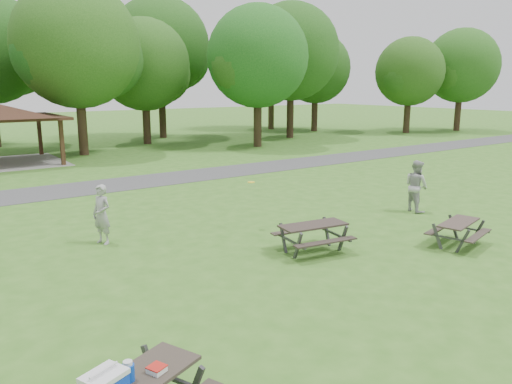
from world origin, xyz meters
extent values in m
plane|color=#35681D|center=(0.00, 0.00, 0.00)|extent=(160.00, 160.00, 0.00)
cube|color=#3E3F41|center=(0.00, 14.00, 0.01)|extent=(120.00, 3.20, 0.02)
cube|color=#322012|center=(-0.30, 21.30, 1.30)|extent=(0.22, 0.22, 2.60)
cube|color=#311C11|center=(-0.30, 26.70, 1.30)|extent=(0.22, 0.22, 2.60)
cylinder|color=#2F2014|center=(2.00, 25.00, 2.01)|extent=(0.60, 0.60, 4.02)
sphere|color=#204D16|center=(2.00, 25.00, 7.02)|extent=(8.00, 8.00, 8.00)
sphere|color=#184212|center=(3.80, 25.30, 6.22)|extent=(5.20, 5.20, 5.20)
sphere|color=#144815|center=(0.40, 24.80, 6.42)|extent=(4.80, 4.80, 4.80)
cylinder|color=black|center=(8.00, 28.50, 1.72)|extent=(0.60, 0.60, 3.43)
sphere|color=#1D4714|center=(8.00, 28.50, 6.05)|extent=(7.00, 7.00, 7.00)
sphere|color=#1D4513|center=(9.57, 28.80, 5.36)|extent=(4.55, 4.55, 4.55)
sphere|color=#133F12|center=(6.60, 28.30, 5.53)|extent=(4.20, 4.20, 4.20)
cylinder|color=black|center=(14.00, 22.00, 1.89)|extent=(0.60, 0.60, 3.78)
sphere|color=#164E17|center=(14.00, 22.00, 6.55)|extent=(7.40, 7.40, 7.40)
sphere|color=#1B4915|center=(15.66, 22.30, 5.81)|extent=(4.81, 4.81, 4.81)
sphere|color=#1D4814|center=(12.52, 21.80, 6.00)|extent=(4.44, 4.44, 4.44)
cylinder|color=black|center=(20.00, 25.50, 2.10)|extent=(0.60, 0.60, 4.20)
sphere|color=#184513|center=(20.00, 25.50, 7.27)|extent=(8.20, 8.20, 8.20)
sphere|color=#163F12|center=(21.84, 25.80, 6.45)|extent=(5.33, 5.33, 5.33)
sphere|color=#173F12|center=(18.36, 25.30, 6.66)|extent=(4.92, 4.92, 4.92)
cylinder|color=black|center=(26.00, 29.00, 1.78)|extent=(0.60, 0.60, 3.57)
sphere|color=#184213|center=(26.00, 29.00, 6.12)|extent=(6.80, 6.80, 6.80)
sphere|color=#224F16|center=(27.53, 29.30, 5.44)|extent=(4.42, 4.42, 4.42)
sphere|color=#204915|center=(24.64, 28.80, 5.61)|extent=(4.08, 4.08, 4.08)
cylinder|color=black|center=(32.00, 22.50, 1.68)|extent=(0.60, 0.60, 3.36)
sphere|color=#1E4614|center=(32.00, 22.50, 5.76)|extent=(6.40, 6.40, 6.40)
sphere|color=#194313|center=(33.44, 22.80, 5.12)|extent=(4.16, 4.16, 4.16)
sphere|color=#1B4413|center=(30.72, 22.30, 5.28)|extent=(3.84, 3.84, 3.84)
sphere|color=#1B4413|center=(-0.20, 33.30, 6.33)|extent=(5.20, 5.20, 5.20)
cylinder|color=black|center=(11.00, 32.00, 2.27)|extent=(0.60, 0.60, 4.55)
sphere|color=#194513|center=(11.00, 32.00, 7.70)|extent=(8.40, 8.40, 8.40)
sphere|color=#1A4A15|center=(12.89, 32.30, 6.86)|extent=(5.46, 5.46, 5.46)
sphere|color=#1A4B15|center=(9.32, 31.80, 7.07)|extent=(5.04, 5.04, 5.04)
cylinder|color=#2F2115|center=(24.00, 33.50, 2.13)|extent=(0.60, 0.60, 4.27)
sphere|color=#194112|center=(24.00, 33.50, 7.27)|extent=(8.00, 8.00, 8.00)
sphere|color=#164D16|center=(25.80, 33.80, 6.47)|extent=(5.20, 5.20, 5.20)
sphere|color=#184714|center=(22.40, 33.30, 6.67)|extent=(4.80, 4.80, 4.80)
cylinder|color=black|center=(38.00, 21.00, 1.84)|extent=(0.60, 0.60, 3.67)
sphere|color=#1C4B15|center=(38.00, 21.00, 6.38)|extent=(7.20, 7.20, 7.20)
sphere|color=#1C4B15|center=(39.62, 21.30, 5.66)|extent=(4.68, 4.68, 4.68)
sphere|color=#1F4C15|center=(36.56, 20.80, 5.83)|extent=(4.32, 4.32, 4.32)
cube|color=#2D2621|center=(-5.70, -2.64, 0.77)|extent=(2.02, 1.41, 0.05)
cube|color=#424245|center=(-5.18, -2.00, 0.38)|extent=(0.21, 0.39, 0.82)
cube|color=#3C3D3F|center=(-5.03, -2.36, 0.41)|extent=(0.64, 1.44, 0.05)
cube|color=silver|center=(-6.18, -2.95, 1.20)|extent=(0.60, 0.53, 0.06)
cylinder|color=silver|center=(-6.18, -2.95, 1.27)|extent=(0.39, 0.19, 0.03)
cylinder|color=#0B3CAC|center=(-5.76, -2.61, 0.91)|extent=(0.21, 0.21, 0.23)
cylinder|color=silver|center=(-5.76, -2.61, 1.05)|extent=(0.16, 0.16, 0.05)
cube|color=white|center=(-5.38, -2.64, 0.83)|extent=(0.27, 0.27, 0.07)
cube|color=red|center=(-5.38, -2.64, 0.87)|extent=(0.28, 0.28, 0.02)
cube|color=#2A221E|center=(1.20, 1.56, 0.77)|extent=(1.98, 1.03, 0.05)
cube|color=black|center=(1.10, 0.94, 0.46)|extent=(1.91, 0.56, 0.04)
cube|color=#322924|center=(1.30, 2.17, 0.46)|extent=(1.91, 0.56, 0.04)
cube|color=#464548|center=(0.42, 1.28, 0.38)|extent=(0.12, 0.40, 0.82)
cube|color=#3A3A3C|center=(0.55, 2.06, 0.38)|extent=(0.12, 0.40, 0.82)
cube|color=#404042|center=(0.48, 1.67, 0.42)|extent=(0.30, 1.53, 0.05)
cube|color=#404043|center=(1.86, 1.05, 0.38)|extent=(0.12, 0.40, 0.82)
cube|color=#39393B|center=(1.98, 1.83, 0.38)|extent=(0.12, 0.40, 0.82)
cube|color=#3A3A3D|center=(1.92, 1.44, 0.42)|extent=(0.30, 1.53, 0.05)
cube|color=#332924|center=(4.99, -0.46, 0.69)|extent=(1.80, 1.06, 0.05)
cube|color=#2F2822|center=(5.13, -1.00, 0.41)|extent=(1.70, 0.64, 0.04)
cube|color=#2F2822|center=(4.86, 0.08, 0.41)|extent=(1.70, 0.64, 0.04)
cube|color=#39393B|center=(4.45, -0.96, 0.34)|extent=(0.14, 0.36, 0.73)
cube|color=#454548|center=(4.28, -0.28, 0.34)|extent=(0.14, 0.36, 0.73)
cube|color=#3E3E40|center=(4.36, -0.62, 0.37)|extent=(0.39, 1.35, 0.05)
cube|color=#3C3C3F|center=(5.71, -0.65, 0.34)|extent=(0.14, 0.36, 0.73)
cube|color=#39393B|center=(5.54, 0.04, 0.34)|extent=(0.14, 0.36, 0.73)
cube|color=#444547|center=(5.62, -0.31, 0.37)|extent=(0.39, 1.35, 0.05)
cylinder|color=yellow|center=(1.14, 4.46, 1.52)|extent=(0.29, 0.29, 0.02)
imported|color=#97989A|center=(-3.31, 5.68, 0.88)|extent=(0.64, 0.75, 1.76)
imported|color=#A7A7AA|center=(7.31, 2.77, 0.95)|extent=(0.88, 1.04, 1.90)
camera|label=1|loc=(-7.80, -8.33, 4.58)|focal=35.00mm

